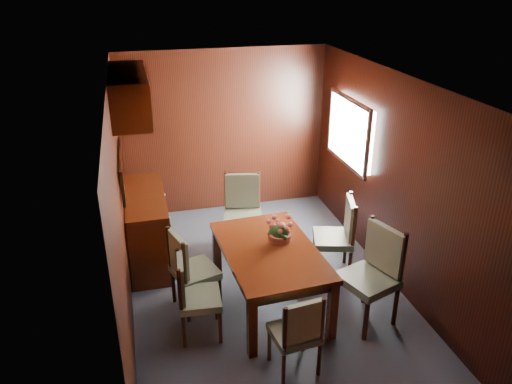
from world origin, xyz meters
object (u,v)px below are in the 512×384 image
object	(u,v)px
dining_table	(270,257)
sideboard	(147,227)
chair_left_near	(192,293)
chair_right_near	(374,270)
chair_head	(298,331)
flower_centerpiece	(280,230)

from	to	relation	value
dining_table	sideboard	bearing A→B (deg)	129.96
chair_left_near	chair_right_near	size ratio (longest dim) A/B	0.84
chair_head	sideboard	bearing A→B (deg)	110.67
sideboard	chair_left_near	distance (m)	1.61
sideboard	chair_right_near	world-z (taller)	chair_right_near
chair_left_near	chair_head	size ratio (longest dim) A/B	1.05
chair_right_near	flower_centerpiece	bearing A→B (deg)	33.54
chair_head	chair_right_near	bearing A→B (deg)	22.63
dining_table	chair_right_near	bearing A→B (deg)	-29.26
sideboard	flower_centerpiece	xyz separation A→B (m)	(1.37, -1.14, 0.39)
sideboard	chair_head	world-z (taller)	sideboard
dining_table	flower_centerpiece	distance (m)	0.31
dining_table	flower_centerpiece	size ratio (longest dim) A/B	5.91
sideboard	chair_head	xyz separation A→B (m)	(1.19, -2.33, 0.02)
sideboard	chair_head	size ratio (longest dim) A/B	1.64
chair_head	dining_table	bearing A→B (deg)	81.98
chair_left_near	sideboard	bearing A→B (deg)	-162.74
sideboard	chair_left_near	size ratio (longest dim) A/B	1.55
chair_left_near	flower_centerpiece	size ratio (longest dim) A/B	3.39
dining_table	chair_right_near	xyz separation A→B (m)	(0.98, -0.48, -0.01)
chair_right_near	flower_centerpiece	distance (m)	1.06
chair_left_near	chair_head	xyz separation A→B (m)	(0.83, -0.76, -0.03)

